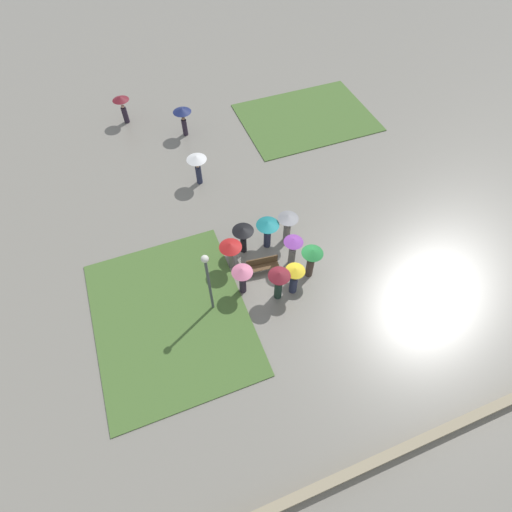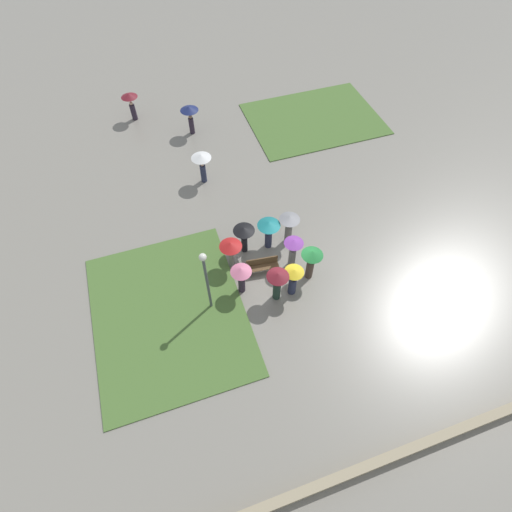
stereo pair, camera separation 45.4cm
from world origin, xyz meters
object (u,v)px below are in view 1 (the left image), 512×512
(crowd_person_black, at_px, (243,235))
(crowd_person_yellow, at_px, (294,277))
(lamp_post, at_px, (208,277))
(crowd_person_grey, at_px, (288,223))
(lone_walker_near_lawn, at_px, (183,115))
(crowd_person_maroon, at_px, (279,281))
(crowd_person_teal, at_px, (268,228))
(crowd_person_green, at_px, (312,257))
(park_bench, at_px, (263,265))
(crowd_person_pink, at_px, (242,275))
(lone_walker_mid_plaza, at_px, (122,104))
(crowd_person_red, at_px, (231,249))
(lone_walker_far_path, at_px, (197,163))
(crowd_person_purple, at_px, (293,247))

(crowd_person_black, relative_size, crowd_person_yellow, 0.95)
(lamp_post, distance_m, crowd_person_yellow, 4.13)
(crowd_person_grey, bearing_deg, lone_walker_near_lawn, -83.31)
(crowd_person_maroon, xyz_separation_m, crowd_person_teal, (0.68, 3.03, 0.01))
(crowd_person_green, bearing_deg, lone_walker_near_lawn, -171.54)
(park_bench, relative_size, crowd_person_maroon, 0.82)
(crowd_person_green, xyz_separation_m, crowd_person_yellow, (-1.12, -0.57, -0.26))
(crowd_person_pink, distance_m, crowd_person_teal, 3.00)
(park_bench, distance_m, lone_walker_mid_plaza, 15.24)
(park_bench, distance_m, crowd_person_red, 1.82)
(crowd_person_green, bearing_deg, crowd_person_teal, -156.53)
(crowd_person_green, bearing_deg, lone_walker_mid_plaza, -162.26)
(lamp_post, height_order, lone_walker_far_path, lamp_post)
(crowd_person_purple, relative_size, crowd_person_maroon, 0.99)
(crowd_person_grey, xyz_separation_m, lone_walker_near_lawn, (-2.58, 10.56, 0.13))
(lamp_post, relative_size, crowd_person_teal, 2.19)
(lone_walker_near_lawn, bearing_deg, lone_walker_far_path, 9.49)
(crowd_person_red, bearing_deg, crowd_person_maroon, 128.93)
(park_bench, height_order, lone_walker_near_lawn, lone_walker_near_lawn)
(park_bench, distance_m, crowd_person_yellow, 1.97)
(crowd_person_maroon, bearing_deg, crowd_person_yellow, -54.70)
(crowd_person_grey, height_order, crowd_person_maroon, crowd_person_maroon)
(crowd_person_purple, height_order, crowd_person_maroon, crowd_person_maroon)
(lamp_post, distance_m, lone_walker_mid_plaza, 15.86)
(lone_walker_mid_plaza, bearing_deg, crowd_person_grey, 15.86)
(crowd_person_grey, height_order, crowd_person_teal, crowd_person_grey)
(crowd_person_pink, height_order, lone_walker_mid_plaza, lone_walker_mid_plaza)
(crowd_person_black, xyz_separation_m, lone_walker_mid_plaza, (-3.63, 13.15, 0.08))
(crowd_person_teal, xyz_separation_m, crowd_person_yellow, (0.11, -2.99, -0.19))
(crowd_person_black, xyz_separation_m, crowd_person_maroon, (0.57, -3.14, 0.05))
(crowd_person_black, height_order, crowd_person_maroon, crowd_person_maroon)
(crowd_person_yellow, bearing_deg, crowd_person_grey, -132.07)
(park_bench, height_order, crowd_person_yellow, crowd_person_yellow)
(lone_walker_far_path, height_order, lone_walker_mid_plaza, lone_walker_far_path)
(park_bench, relative_size, crowd_person_grey, 0.83)
(crowd_person_purple, distance_m, crowd_person_green, 1.07)
(crowd_person_yellow, bearing_deg, crowd_person_purple, -135.61)
(crowd_person_pink, relative_size, crowd_person_black, 1.03)
(crowd_person_purple, xyz_separation_m, crowd_person_green, (0.53, -0.93, 0.08))
(crowd_person_grey, xyz_separation_m, lone_walker_far_path, (-2.99, 5.84, 0.09))
(park_bench, distance_m, lamp_post, 3.78)
(crowd_person_purple, height_order, crowd_person_black, crowd_person_purple)
(crowd_person_yellow, bearing_deg, crowd_person_teal, -112.00)
(crowd_person_green, bearing_deg, lamp_post, -92.48)
(lamp_post, bearing_deg, park_bench, 20.92)
(crowd_person_black, relative_size, lone_walker_mid_plaza, 0.93)
(crowd_person_teal, relative_size, lone_walker_mid_plaza, 0.97)
(lamp_post, bearing_deg, crowd_person_maroon, -9.57)
(crowd_person_maroon, relative_size, crowd_person_teal, 1.07)
(crowd_person_red, distance_m, lone_walker_near_lawn, 11.11)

